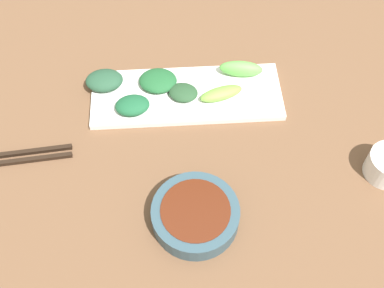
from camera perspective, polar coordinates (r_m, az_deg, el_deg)
name	(u,v)px	position (r m, az deg, el deg)	size (l,w,h in m)	color
tabletop	(189,140)	(0.88, -0.30, 0.50)	(2.10, 2.10, 0.02)	brown
sauce_bowl	(196,215)	(0.77, 0.48, -8.40)	(0.14, 0.14, 0.04)	#314A56
serving_plate	(189,95)	(0.92, -0.40, 5.82)	(0.13, 0.36, 0.01)	white
broccoli_stalk_0	(221,93)	(0.91, 3.50, 6.02)	(0.03, 0.08, 0.02)	#73B040
broccoli_leafy_1	(183,92)	(0.91, -1.04, 6.15)	(0.05, 0.06, 0.02)	#25482A
broccoli_stalk_2	(241,69)	(0.94, 5.84, 8.89)	(0.03, 0.08, 0.03)	#61B64C
broccoli_leafy_3	(158,81)	(0.93, -4.06, 7.52)	(0.06, 0.07, 0.02)	#1F582D
broccoli_leafy_4	(104,80)	(0.94, -10.39, 7.45)	(0.05, 0.07, 0.03)	#254B33
broccoli_leafy_5	(132,105)	(0.89, -7.11, 4.59)	(0.05, 0.06, 0.02)	#1C5633
chopsticks	(6,159)	(0.90, -21.24, -1.64)	(0.05, 0.23, 0.01)	black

